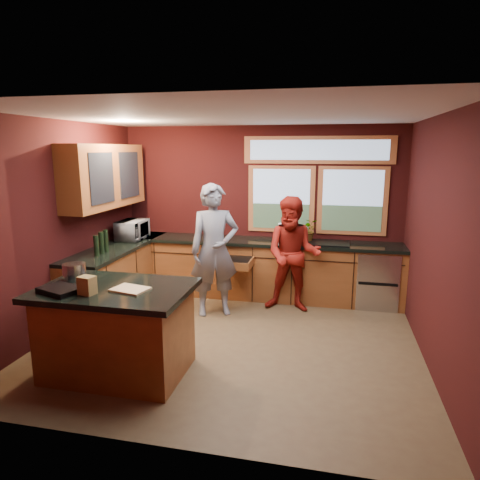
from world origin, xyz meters
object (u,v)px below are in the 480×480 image
(person_grey, at_px, (214,250))
(cutting_board, at_px, (130,289))
(island, at_px, (117,330))
(stock_pot, at_px, (74,272))
(person_red, at_px, (293,255))

(person_grey, bearing_deg, cutting_board, -124.49)
(island, xyz_separation_m, cutting_board, (0.20, -0.05, 0.48))
(person_grey, height_order, stock_pot, person_grey)
(stock_pot, bearing_deg, person_grey, 56.84)
(stock_pot, bearing_deg, person_red, 43.54)
(person_grey, height_order, cutting_board, person_grey)
(island, distance_m, stock_pot, 0.80)
(cutting_board, bearing_deg, stock_pot, 165.07)
(island, bearing_deg, person_red, 53.79)
(stock_pot, bearing_deg, cutting_board, -14.93)
(person_grey, bearing_deg, person_red, -4.47)
(person_grey, bearing_deg, island, -130.67)
(island, height_order, cutting_board, cutting_board)
(stock_pot, bearing_deg, island, -15.26)
(person_grey, distance_m, cutting_board, 1.91)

